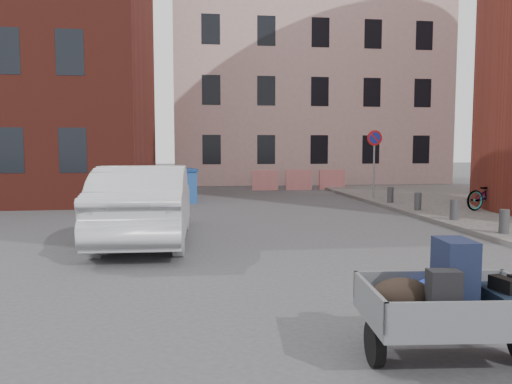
{
  "coord_description": "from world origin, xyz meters",
  "views": [
    {
      "loc": [
        -1.07,
        -9.27,
        2.06
      ],
      "look_at": [
        0.33,
        1.61,
        1.1
      ],
      "focal_mm": 35.0,
      "sensor_mm": 36.0,
      "label": 1
    }
  ],
  "objects": [
    {
      "name": "building_pink",
      "position": [
        6.0,
        22.0,
        7.0
      ],
      "size": [
        16.0,
        8.0,
        14.0
      ],
      "primitive_type": "cube",
      "color": "#C09C94",
      "rests_on": "ground"
    },
    {
      "name": "barriers",
      "position": [
        4.2,
        15.0,
        0.5
      ],
      "size": [
        4.7,
        0.18,
        1.0
      ],
      "color": "red",
      "rests_on": "ground"
    },
    {
      "name": "dumpster",
      "position": [
        -2.49,
        9.92,
        0.65
      ],
      "size": [
        3.31,
        2.12,
        1.29
      ],
      "rotation": [
        0.0,
        0.0,
        0.18
      ],
      "color": "#204C9A",
      "rests_on": "ground"
    },
    {
      "name": "bollards",
      "position": [
        6.0,
        3.4,
        0.4
      ],
      "size": [
        0.22,
        9.02,
        0.55
      ],
      "color": "#3A3A3D",
      "rests_on": "sidewalk"
    },
    {
      "name": "no_parking_sign",
      "position": [
        6.0,
        9.48,
        2.01
      ],
      "size": [
        0.6,
        0.09,
        2.65
      ],
      "color": "gray",
      "rests_on": "sidewalk"
    },
    {
      "name": "bicycle",
      "position": [
        8.29,
        5.38,
        0.62
      ],
      "size": [
        2.01,
        1.17,
        1.0
      ],
      "primitive_type": "imported",
      "rotation": [
        0.0,
        0.0,
        1.85
      ],
      "color": "black",
      "rests_on": "sidewalk"
    },
    {
      "name": "ground",
      "position": [
        0.0,
        0.0,
        0.0
      ],
      "size": [
        120.0,
        120.0,
        0.0
      ],
      "primitive_type": "plane",
      "color": "#38383A",
      "rests_on": "ground"
    },
    {
      "name": "silver_car",
      "position": [
        -2.09,
        1.84,
        0.85
      ],
      "size": [
        1.89,
        5.18,
        1.69
      ],
      "primitive_type": "imported",
      "rotation": [
        0.0,
        0.0,
        3.12
      ],
      "color": "#B2B5BA",
      "rests_on": "ground"
    },
    {
      "name": "trailer",
      "position": [
        1.34,
        -4.93,
        0.61
      ],
      "size": [
        1.69,
        1.87,
        1.2
      ],
      "rotation": [
        0.0,
        0.0,
        -0.09
      ],
      "color": "black",
      "rests_on": "ground"
    }
  ]
}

